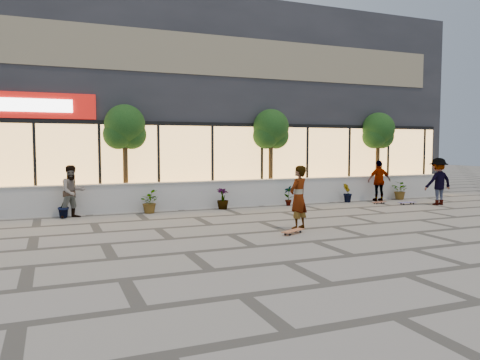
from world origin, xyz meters
name	(u,v)px	position (x,y,z in m)	size (l,w,h in m)	color
ground	(314,241)	(0.00, 0.00, 0.00)	(80.00, 80.00, 0.00)	gray
planter_wall	(220,194)	(0.00, 7.00, 0.52)	(22.00, 0.42, 1.04)	silver
retail_building	(183,108)	(0.00, 12.49, 4.25)	(24.00, 9.17, 8.50)	#242529
shrub_b	(64,206)	(-5.70, 6.45, 0.41)	(0.45, 0.36, 0.81)	black
shrub_c	(149,202)	(-2.90, 6.45, 0.41)	(0.73, 0.63, 0.81)	black
shrub_d	(223,198)	(-0.10, 6.45, 0.41)	(0.45, 0.45, 0.81)	black
shrub_e	(289,195)	(2.70, 6.45, 0.41)	(0.43, 0.29, 0.81)	black
shrub_f	(348,193)	(5.50, 6.45, 0.41)	(0.45, 0.36, 0.81)	black
shrub_g	(401,190)	(8.30, 6.45, 0.41)	(0.73, 0.63, 0.81)	black
tree_midwest	(125,130)	(-3.50, 7.70, 2.99)	(1.60, 1.50, 3.92)	#49361A
tree_mideast	(271,131)	(2.50, 7.70, 2.99)	(1.60, 1.50, 3.92)	#49361A
tree_east	(378,133)	(8.00, 7.70, 2.99)	(1.60, 1.50, 3.92)	#49361A
skater_center	(298,197)	(0.50, 1.71, 0.91)	(0.67, 0.44, 1.83)	white
skater_left	(73,192)	(-5.43, 6.30, 0.88)	(0.85, 0.66, 1.75)	#8D735A
skater_right_near	(379,181)	(7.00, 6.30, 0.88)	(1.03, 0.43, 1.76)	silver
skater_right_far	(438,181)	(8.42, 4.42, 0.95)	(1.23, 0.71, 1.90)	maroon
skateboard_center	(293,231)	(-0.02, 1.07, 0.09)	(0.85, 0.61, 0.10)	#A05934
skateboard_right_near	(379,202)	(6.43, 5.55, 0.07)	(0.71, 0.30, 0.08)	brown
skateboard_right_far	(407,202)	(7.35, 4.96, 0.08)	(0.82, 0.22, 0.10)	#5D5297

